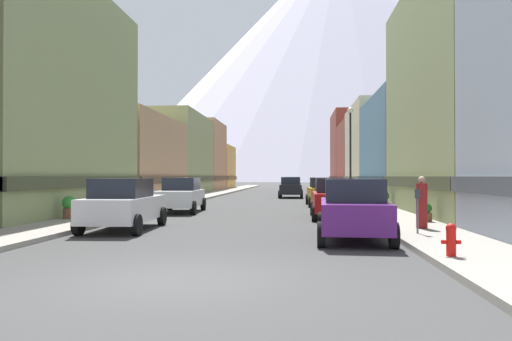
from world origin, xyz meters
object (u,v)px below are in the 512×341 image
(car_right_2, at_px, (324,192))
(pedestrian_0, at_px, (422,204))
(car_right_0, at_px, (353,209))
(car_right_1, at_px, (334,198))
(potted_plant_1, at_px, (426,212))
(streetlamp_right, at_px, (350,141))
(car_left_0, at_px, (124,204))
(parking_meter_near, at_px, (417,205))
(car_left_1, at_px, (181,195))
(fire_hydrant_near, at_px, (451,239))
(potted_plant_0, at_px, (383,198))
(car_driving_0, at_px, (291,187))
(potted_plant_2, at_px, (69,206))
(pedestrian_1, at_px, (186,189))
(car_driving_1, at_px, (292,185))

(car_right_2, height_order, pedestrian_0, pedestrian_0)
(car_right_0, bearing_deg, car_right_1, 89.97)
(car_right_0, distance_m, car_right_2, 16.27)
(potted_plant_1, height_order, pedestrian_0, pedestrian_0)
(pedestrian_0, height_order, streetlamp_right, streetlamp_right)
(car_left_0, xyz_separation_m, parking_meter_near, (9.55, -1.44, 0.11))
(car_right_0, bearing_deg, car_left_1, 126.51)
(fire_hydrant_near, distance_m, potted_plant_0, 17.26)
(car_driving_0, xyz_separation_m, potted_plant_2, (-8.60, -23.26, -0.26))
(car_right_1, bearing_deg, potted_plant_0, 62.59)
(car_left_1, xyz_separation_m, potted_plant_1, (10.80, -5.79, -0.39))
(parking_meter_near, bearing_deg, car_right_2, 97.06)
(potted_plant_0, relative_size, pedestrian_1, 0.57)
(car_left_1, height_order, car_right_1, same)
(potted_plant_1, bearing_deg, pedestrian_1, 127.17)
(car_right_2, distance_m, potted_plant_0, 4.20)
(car_left_1, xyz_separation_m, potted_plant_0, (10.80, 3.29, -0.26))
(parking_meter_near, distance_m, pedestrian_1, 24.56)
(car_right_0, height_order, pedestrian_1, same)
(car_left_1, xyz_separation_m, car_right_2, (7.60, 6.00, 0.00))
(car_right_2, bearing_deg, pedestrian_0, -80.24)
(car_right_0, bearing_deg, streetlamp_right, 84.16)
(car_driving_0, bearing_deg, pedestrian_1, -143.40)
(potted_plant_2, relative_size, streetlamp_right, 0.16)
(fire_hydrant_near, relative_size, pedestrian_1, 0.43)
(potted_plant_1, relative_size, pedestrian_0, 0.43)
(car_right_2, distance_m, car_driving_0, 11.73)
(parking_meter_near, height_order, pedestrian_0, pedestrian_0)
(car_driving_1, height_order, potted_plant_2, car_driving_1)
(parking_meter_near, bearing_deg, pedestrian_0, 71.69)
(car_right_1, bearing_deg, streetlamp_right, 78.76)
(car_left_1, bearing_deg, pedestrian_0, -39.29)
(car_left_0, height_order, parking_meter_near, car_left_0)
(car_left_0, relative_size, car_driving_0, 1.01)
(car_right_0, bearing_deg, car_left_0, 165.45)
(car_driving_1, distance_m, fire_hydrant_near, 40.51)
(car_right_1, height_order, car_driving_1, same)
(car_driving_1, bearing_deg, car_driving_0, -90.00)
(streetlamp_right, bearing_deg, pedestrian_1, 149.73)
(car_left_0, relative_size, pedestrian_0, 2.62)
(parking_meter_near, bearing_deg, car_driving_0, 98.66)
(potted_plant_0, bearing_deg, fire_hydrant_near, -95.15)
(car_left_1, relative_size, car_right_2, 1.01)
(car_driving_0, height_order, pedestrian_0, pedestrian_0)
(fire_hydrant_near, distance_m, pedestrian_1, 28.14)
(car_driving_0, bearing_deg, potted_plant_0, -69.22)
(car_driving_0, height_order, fire_hydrant_near, car_driving_0)
(fire_hydrant_near, distance_m, pedestrian_0, 5.74)
(potted_plant_0, relative_size, streetlamp_right, 0.16)
(potted_plant_1, bearing_deg, car_driving_0, 103.05)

